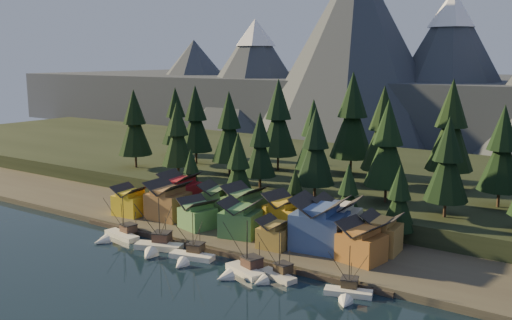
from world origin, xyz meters
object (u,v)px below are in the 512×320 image
Objects in this scene: boat_5 at (274,270)px; boat_6 at (348,287)px; house_front_0 at (131,200)px; boat_1 at (117,231)px; house_back_1 at (218,199)px; boat_3 at (189,251)px; house_front_1 at (168,199)px; house_back_0 at (180,190)px; boat_4 at (241,263)px; boat_2 at (156,240)px.

boat_6 is at bearing 17.83° from boat_5.
house_front_0 is at bearing 151.94° from boat_6.
house_back_1 is at bearing 73.88° from boat_1.
boat_5 is at bearing -50.04° from house_back_1.
boat_6 is (34.90, 1.76, -0.12)m from boat_3.
house_front_1 is 0.95× the size of house_back_0.
boat_3 is 0.91× the size of boat_4.
house_back_1 reaches higher than boat_1.
boat_6 is 1.05× the size of house_back_1.
boat_2 is 1.32× the size of house_front_1.
boat_5 is 51.08m from house_back_0.
boat_6 is at bearing -15.08° from house_front_0.
house_back_1 is at bearing 154.38° from boat_4.
boat_3 is (23.08, -1.33, 0.02)m from boat_1.
boat_3 is 34.94m from boat_6.
boat_6 is (21.47, 2.27, -0.47)m from boat_4.
boat_5 is 44.45m from house_front_1.
boat_2 reaches higher than boat_5.
boat_6 is (57.97, 0.43, -0.10)m from boat_1.
boat_3 is 27.61m from house_back_1.
boat_4 is 47.50m from house_front_0.
boat_6 is at bearing -39.66° from house_back_1.
boat_5 is (29.64, 0.74, -0.46)m from boat_2.
house_back_0 is at bearing 140.94° from boat_6.
house_back_0 is 1.06× the size of house_back_1.
house_back_0 is (-15.25, 24.66, 4.25)m from boat_2.
boat_5 is at bearing -19.78° from boat_2.
boat_3 is at bearing 6.27° from boat_1.
house_back_0 reaches higher than house_front_1.
boat_5 is at bearing -18.62° from house_front_0.
boat_3 is (9.71, -0.40, -0.41)m from boat_2.
boat_2 reaches higher than boat_4.
boat_1 is 24.27m from house_back_0.
house_back_1 is (-46.79, 22.82, 4.22)m from boat_6.
house_back_0 is (-24.96, 25.06, 4.67)m from boat_3.
house_front_0 reaches higher than boat_6.
boat_2 reaches higher than house_front_0.
boat_5 is 1.06× the size of house_front_1.
boat_2 is at bearing 164.70° from boat_3.
house_front_1 is at bearing 172.84° from boat_4.
boat_3 is 34.81m from house_front_0.
house_front_1 is (-34.88, 17.22, 4.08)m from boat_4.
boat_1 reaches higher than boat_6.
boat_5 is at bearing -9.65° from boat_3.
house_back_1 is at bearing 73.96° from boat_2.
boat_2 is 1.26× the size of boat_6.
boat_3 reaches higher than boat_6.
house_front_0 is (-22.04, 13.43, 3.04)m from boat_2.
house_front_1 is at bearing -74.71° from house_back_0.
house_back_1 reaches higher than house_front_0.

